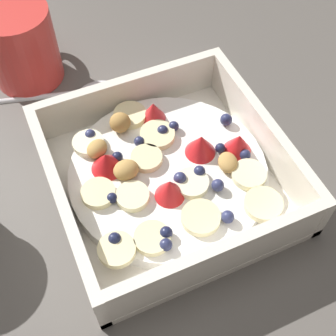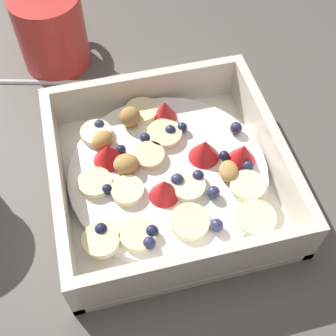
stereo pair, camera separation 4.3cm
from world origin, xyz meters
The scene contains 4 objects.
ground_plane centered at (0.00, 0.00, 0.00)m, with size 2.40×2.40×0.00m, color #56514C.
fruit_bowl centered at (0.00, 0.01, 0.02)m, with size 0.22×0.22×0.06m.
spoon centered at (0.16, 0.06, 0.00)m, with size 0.06×0.17×0.01m.
coffee_mug centered at (0.21, 0.10, 0.05)m, with size 0.11×0.08×0.09m.
Camera 2 is at (-0.24, 0.07, 0.38)m, focal length 48.31 mm.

